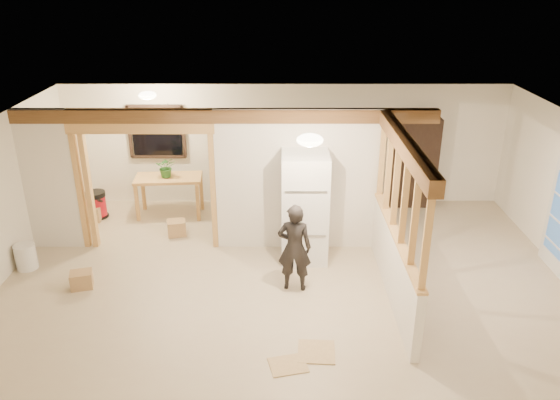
{
  "coord_description": "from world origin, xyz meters",
  "views": [
    {
      "loc": [
        -0.11,
        -7.53,
        4.59
      ],
      "look_at": [
        -0.1,
        0.4,
        1.23
      ],
      "focal_mm": 35.0,
      "sensor_mm": 36.0,
      "label": 1
    }
  ],
  "objects_px": {
    "shop_vac": "(97,204)",
    "woman": "(294,248)",
    "refrigerator": "(305,208)",
    "work_table": "(170,196)",
    "bookshelf": "(414,163)"
  },
  "relations": [
    {
      "from": "shop_vac",
      "to": "woman",
      "type": "bearing_deg",
      "value": -34.24
    },
    {
      "from": "woman",
      "to": "shop_vac",
      "type": "height_order",
      "value": "woman"
    },
    {
      "from": "refrigerator",
      "to": "shop_vac",
      "type": "distance_m",
      "value": 4.43
    },
    {
      "from": "woman",
      "to": "work_table",
      "type": "xyz_separation_m",
      "value": [
        -2.42,
        2.75,
        -0.3
      ]
    },
    {
      "from": "work_table",
      "to": "refrigerator",
      "type": "bearing_deg",
      "value": -38.08
    },
    {
      "from": "refrigerator",
      "to": "work_table",
      "type": "distance_m",
      "value": 3.19
    },
    {
      "from": "refrigerator",
      "to": "woman",
      "type": "height_order",
      "value": "refrigerator"
    },
    {
      "from": "refrigerator",
      "to": "woman",
      "type": "distance_m",
      "value": 1.03
    },
    {
      "from": "work_table",
      "to": "woman",
      "type": "bearing_deg",
      "value": -52.72
    },
    {
      "from": "refrigerator",
      "to": "shop_vac",
      "type": "relative_size",
      "value": 3.37
    },
    {
      "from": "refrigerator",
      "to": "work_table",
      "type": "relative_size",
      "value": 1.44
    },
    {
      "from": "refrigerator",
      "to": "bookshelf",
      "type": "distance_m",
      "value": 3.25
    },
    {
      "from": "work_table",
      "to": "shop_vac",
      "type": "relative_size",
      "value": 2.34
    },
    {
      "from": "woman",
      "to": "work_table",
      "type": "relative_size",
      "value": 1.09
    },
    {
      "from": "shop_vac",
      "to": "work_table",
      "type": "bearing_deg",
      "value": 4.8
    }
  ]
}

